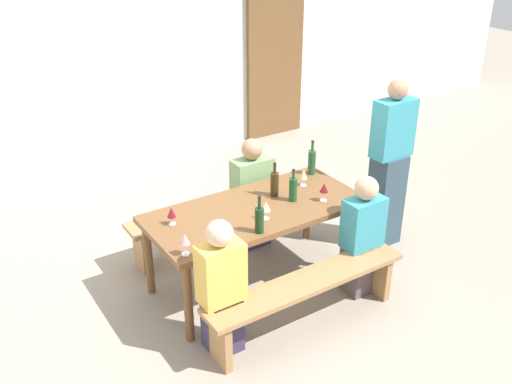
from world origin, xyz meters
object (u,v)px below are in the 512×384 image
bench_near (307,290)px  wine_glass_0 (185,239)px  wine_bottle_1 (312,162)px  wine_bottle_0 (259,219)px  wine_glass_2 (324,188)px  wine_glass_3 (171,213)px  standing_host (389,168)px  seated_guest_far_0 (252,196)px  tasting_table (256,216)px  wine_glass_1 (266,207)px  seated_guest_near_0 (221,290)px  wine_bottle_2 (275,183)px  wooden_door (275,63)px  bench_far (215,214)px  wine_bottle_3 (293,189)px  wine_glass_4 (304,175)px  seated_guest_near_1 (362,238)px

bench_near → wine_glass_0: wine_glass_0 is taller
wine_glass_0 → wine_bottle_1: bearing=20.6°
wine_bottle_0 → wine_glass_2: (0.75, 0.14, 0.00)m
wine_glass_3 → standing_host: (2.15, -0.23, -0.05)m
seated_guest_far_0 → wine_glass_2: bearing=16.1°
seated_guest_far_0 → wine_glass_3: bearing=-66.9°
tasting_table → wine_glass_1: bearing=-100.2°
tasting_table → seated_guest_near_0: 0.90m
bench_near → wine_bottle_2: bearing=72.6°
standing_host → wooden_door: bearing=-104.9°
bench_far → wine_bottle_3: wine_bottle_3 is taller
bench_near → wine_bottle_2: 1.02m
wooden_door → wine_bottle_3: bearing=-122.2°
seated_guest_near_0 → seated_guest_far_0: size_ratio=1.00×
wine_bottle_3 → wine_glass_1: size_ratio=1.87×
bench_near → wine_glass_0: bearing=153.7°
seated_guest_near_0 → bench_near: bearing=-102.5°
seated_guest_far_0 → tasting_table: bearing=-29.9°
wine_glass_1 → seated_guest_far_0: (0.37, 0.78, -0.34)m
wine_glass_0 → seated_guest_near_0: seated_guest_near_0 is taller
tasting_table → wine_bottle_3: (0.34, -0.06, 0.19)m
wine_glass_1 → wine_glass_4: wine_glass_4 is taller
bench_near → wine_glass_1: (-0.04, 0.53, 0.51)m
wine_bottle_3 → wine_glass_1: (-0.38, -0.14, -0.00)m
wine_glass_3 → wine_glass_4: wine_glass_4 is taller
wine_glass_0 → wine_bottle_2: bearing=21.7°
wine_glass_4 → standing_host: 0.88m
tasting_table → wine_glass_4: (0.59, 0.13, 0.19)m
bench_far → wine_bottle_0: size_ratio=5.62×
wooden_door → seated_guest_far_0: wooden_door is taller
seated_guest_near_1 → standing_host: (0.75, 0.48, 0.28)m
bench_far → wine_bottle_2: (0.26, -0.62, 0.52)m
wooden_door → seated_guest_near_0: size_ratio=1.90×
wine_glass_0 → wine_glass_2: wine_glass_0 is taller
bench_far → seated_guest_near_1: 1.49m
seated_guest_near_0 → seated_guest_near_1: 1.36m
wine_glass_1 → seated_guest_far_0: size_ratio=0.14×
tasting_table → seated_guest_far_0: 0.68m
tasting_table → wine_bottle_2: wine_bottle_2 is taller
wooden_door → bench_far: (-2.26, -2.26, -0.70)m
bench_far → wine_bottle_1: wine_bottle_1 is taller
wine_bottle_3 → seated_guest_far_0: bearing=90.6°
wine_bottle_1 → wine_bottle_3: wine_bottle_1 is taller
bench_far → standing_host: 1.72m
wine_glass_2 → wine_glass_4: size_ratio=1.02×
wine_bottle_3 → wine_glass_0: bearing=-167.1°
seated_guest_near_1 → seated_guest_far_0: (-0.35, 1.16, 0.00)m
wine_bottle_1 → wine_glass_1: wine_bottle_1 is taller
seated_guest_near_1 → standing_host: bearing=-57.3°
wooden_door → seated_guest_near_0: (-2.94, -3.57, -0.52)m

